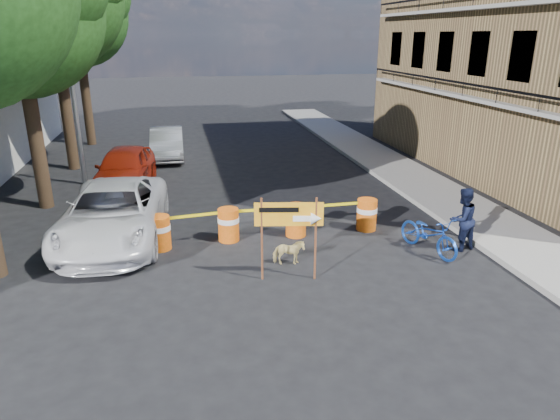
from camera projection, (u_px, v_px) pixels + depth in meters
name	position (u px, v px, depth m)	size (l,w,h in m)	color
ground	(302.00, 287.00, 11.04)	(120.00, 120.00, 0.00)	black
sidewalk_east	(430.00, 190.00, 17.74)	(2.40, 40.00, 0.15)	gray
tree_mid_a	(17.00, 8.00, 14.22)	(5.25, 5.00, 8.68)	#332316
tree_far	(77.00, 14.00, 23.39)	(5.04, 4.80, 8.84)	#332316
streetlamp	(71.00, 62.00, 17.22)	(1.25, 0.18, 8.00)	gray
barrel_far_left	(160.00, 232.00, 12.86)	(0.58, 0.58, 0.90)	#C5580B
barrel_mid_left	(228.00, 224.00, 13.41)	(0.58, 0.58, 0.90)	#C5580B
barrel_mid_right	(296.00, 220.00, 13.73)	(0.58, 0.58, 0.90)	#C5580B
barrel_far_right	(367.00, 214.00, 14.16)	(0.58, 0.58, 0.90)	#C5580B
detour_sign	(298.00, 220.00, 10.93)	(1.50, 0.45, 1.96)	#592D19
pedestrian	(462.00, 219.00, 12.73)	(0.81, 0.63, 1.66)	black
bicycle	(431.00, 217.00, 12.52)	(0.67, 1.01, 1.91)	#1543B0
dog	(289.00, 252.00, 12.03)	(0.34, 0.76, 0.64)	#E0CB80
suv_white	(113.00, 214.00, 13.35)	(2.52, 5.46, 1.52)	silver
sedan_red	(125.00, 168.00, 17.90)	(1.78, 4.42, 1.50)	maroon
sedan_silver	(167.00, 143.00, 22.42)	(1.42, 4.06, 1.34)	#9EA0A4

